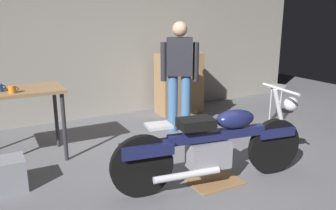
% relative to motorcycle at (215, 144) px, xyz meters
% --- Properties ---
extents(ground_plane, '(12.00, 12.00, 0.00)m').
position_rel_motorcycle_xyz_m(ground_plane, '(-0.04, 0.28, -0.45)').
color(ground_plane, slate).
extents(back_wall, '(8.00, 0.12, 3.10)m').
position_rel_motorcycle_xyz_m(back_wall, '(-0.04, 3.08, 1.10)').
color(back_wall, gray).
rests_on(back_wall, ground_plane).
extents(workbench, '(1.30, 0.64, 0.90)m').
position_rel_motorcycle_xyz_m(workbench, '(-1.85, 1.63, 0.34)').
color(workbench, '#99724C').
rests_on(workbench, ground_plane).
extents(motorcycle, '(2.18, 0.64, 1.00)m').
position_rel_motorcycle_xyz_m(motorcycle, '(0.00, 0.00, 0.00)').
color(motorcycle, black).
rests_on(motorcycle, ground_plane).
extents(person_standing, '(0.50, 0.38, 1.67)m').
position_rel_motorcycle_xyz_m(person_standing, '(0.54, 1.68, 0.48)').
color(person_standing, '#406A9D').
rests_on(person_standing, ground_plane).
extents(shop_stool, '(0.32, 0.32, 0.64)m').
position_rel_motorcycle_xyz_m(shop_stool, '(2.15, 1.27, 0.05)').
color(shop_stool, '#B2B2B7').
rests_on(shop_stool, ground_plane).
extents(wooden_dresser, '(0.80, 0.47, 1.10)m').
position_rel_motorcycle_xyz_m(wooden_dresser, '(1.05, 2.58, 0.10)').
color(wooden_dresser, '#99724C').
rests_on(wooden_dresser, ground_plane).
extents(drip_tray, '(0.56, 0.40, 0.01)m').
position_rel_motorcycle_xyz_m(drip_tray, '(0.03, 0.01, -0.44)').
color(drip_tray, olive).
rests_on(drip_tray, ground_plane).
extents(storage_bin, '(0.44, 0.32, 0.34)m').
position_rel_motorcycle_xyz_m(storage_bin, '(-2.00, 0.88, -0.28)').
color(storage_bin, gray).
rests_on(storage_bin, ground_plane).
extents(mug_orange_travel, '(0.11, 0.08, 0.09)m').
position_rel_motorcycle_xyz_m(mug_orange_travel, '(-1.79, 1.44, 0.49)').
color(mug_orange_travel, orange).
rests_on(mug_orange_travel, workbench).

